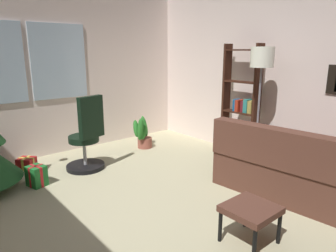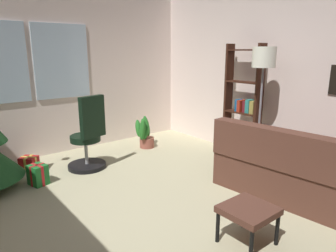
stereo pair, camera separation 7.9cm
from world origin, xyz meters
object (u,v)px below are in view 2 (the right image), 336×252
at_px(office_chair, 88,141).
at_px(potted_plant, 145,134).
at_px(couch, 321,176).
at_px(bookshelf, 243,109).
at_px(gift_box_green, 38,175).
at_px(floor_lamp, 263,68).
at_px(footstool, 248,212).
at_px(gift_box_red, 29,162).

height_order(office_chair, potted_plant, office_chair).
relative_size(couch, bookshelf, 1.18).
bearing_deg(gift_box_green, floor_lamp, -28.49).
xyz_separation_m(footstool, gift_box_green, (-1.09, 2.51, -0.18)).
xyz_separation_m(bookshelf, potted_plant, (-0.98, 1.38, -0.55)).
bearing_deg(potted_plant, gift_box_green, -168.33).
distance_m(office_chair, potted_plant, 1.28).
bearing_deg(gift_box_red, floor_lamp, -39.44).
xyz_separation_m(couch, office_chair, (-1.69, 2.62, 0.13)).
height_order(couch, bookshelf, bookshelf).
xyz_separation_m(footstool, bookshelf, (1.88, 1.55, 0.49)).
relative_size(couch, gift_box_red, 7.03).
distance_m(couch, office_chair, 3.12).
relative_size(gift_box_red, potted_plant, 0.52).
bearing_deg(office_chair, gift_box_green, -173.06).
xyz_separation_m(office_chair, floor_lamp, (1.94, -1.56, 1.05)).
bearing_deg(office_chair, gift_box_red, 139.03).
height_order(couch, footstool, couch).
xyz_separation_m(footstool, potted_plant, (0.90, 2.92, -0.06)).
xyz_separation_m(gift_box_red, gift_box_green, (-0.07, -0.70, 0.05)).
height_order(gift_box_red, gift_box_green, gift_box_green).
relative_size(office_chair, bookshelf, 0.61).
relative_size(gift_box_red, gift_box_green, 1.11).
distance_m(gift_box_red, office_chair, 0.99).
distance_m(couch, bookshelf, 1.71).
bearing_deg(bookshelf, gift_box_green, 161.95).
bearing_deg(gift_box_red, office_chair, -40.97).
height_order(footstool, gift_box_green, footstool).
relative_size(office_chair, floor_lamp, 0.62).
relative_size(couch, potted_plant, 3.67).
xyz_separation_m(couch, potted_plant, (-0.47, 2.94, -0.05)).
relative_size(couch, footstool, 4.86).
xyz_separation_m(bookshelf, floor_lamp, (-0.26, -0.50, 0.68)).
xyz_separation_m(footstool, floor_lamp, (1.62, 1.04, 1.17)).
relative_size(footstool, gift_box_red, 1.45).
height_order(floor_lamp, potted_plant, floor_lamp).
height_order(office_chair, bookshelf, bookshelf).
bearing_deg(office_chair, footstool, -82.91).
distance_m(couch, floor_lamp, 1.60).
bearing_deg(potted_plant, bookshelf, -54.64).
bearing_deg(potted_plant, office_chair, -165.43).
height_order(footstool, floor_lamp, floor_lamp).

